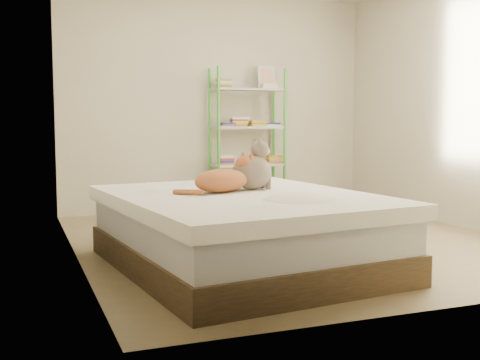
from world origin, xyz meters
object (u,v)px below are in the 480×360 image
orange_cat (222,178)px  shelf_unit (248,138)px  white_bin (159,199)px  bed (242,231)px  cardboard_box (255,212)px  grey_cat (252,165)px

orange_cat → shelf_unit: size_ratio=0.32×
white_bin → bed: bearing=-89.8°
bed → white_bin: bearing=83.5°
orange_cat → white_bin: bearing=67.2°
bed → cardboard_box: size_ratio=4.19×
grey_cat → shelf_unit: 2.58m
shelf_unit → white_bin: 1.30m
bed → grey_cat: 0.55m
bed → white_bin: bed is taller
white_bin → grey_cat: bearing=-85.7°
white_bin → cardboard_box: bearing=-62.7°
orange_cat → shelf_unit: 2.79m
orange_cat → grey_cat: 0.31m
cardboard_box → white_bin: size_ratio=1.42×
grey_cat → shelf_unit: bearing=-25.8°
orange_cat → cardboard_box: bearing=37.0°
bed → grey_cat: bearing=46.6°
bed → cardboard_box: bearing=57.1°
orange_cat → bed: bearing=-70.8°
cardboard_box → orange_cat: bearing=-116.5°
shelf_unit → cardboard_box: 1.55m
shelf_unit → white_bin: size_ratio=4.42×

